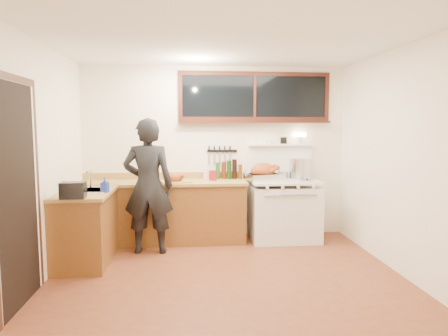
{
  "coord_description": "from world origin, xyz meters",
  "views": [
    {
      "loc": [
        -0.42,
        -4.36,
        1.7
      ],
      "look_at": [
        0.05,
        0.85,
        1.15
      ],
      "focal_mm": 32.0,
      "sensor_mm": 36.0,
      "label": 1
    }
  ],
  "objects": [
    {
      "name": "man",
      "position": [
        -0.95,
        0.97,
        0.9
      ],
      "size": [
        0.68,
        0.46,
        1.81
      ],
      "color": "black",
      "rests_on": "ground"
    },
    {
      "name": "pitcher",
      "position": [
        -0.15,
        1.64,
        0.98
      ],
      "size": [
        0.09,
        0.09,
        0.16
      ],
      "color": "white",
      "rests_on": "counter_back"
    },
    {
      "name": "counter_left",
      "position": [
        -1.7,
        0.62,
        0.45
      ],
      "size": [
        0.64,
        1.09,
        0.9
      ],
      "color": "brown",
      "rests_on": "ground"
    },
    {
      "name": "cutting_board",
      "position": [
        -0.6,
        1.31,
        0.95
      ],
      "size": [
        0.49,
        0.43,
        0.14
      ],
      "color": "#A78442",
      "rests_on": "counter_back"
    },
    {
      "name": "ground_plane",
      "position": [
        0.0,
        0.0,
        -0.01
      ],
      "size": [
        4.0,
        3.5,
        0.02
      ],
      "primitive_type": "cube",
      "color": "brown"
    },
    {
      "name": "roast_turkey",
      "position": [
        0.69,
        1.43,
        1.0
      ],
      "size": [
        0.56,
        0.47,
        0.26
      ],
      "color": "silver",
      "rests_on": "vintage_stove"
    },
    {
      "name": "toaster",
      "position": [
        -1.7,
        0.16,
        0.99
      ],
      "size": [
        0.27,
        0.19,
        0.18
      ],
      "color": "black",
      "rests_on": "counter_left"
    },
    {
      "name": "sink_unit",
      "position": [
        -1.68,
        0.7,
        0.85
      ],
      "size": [
        0.5,
        0.45,
        0.37
      ],
      "color": "white",
      "rests_on": "counter_left"
    },
    {
      "name": "bottle_cluster",
      "position": [
        0.2,
        1.63,
        1.03
      ],
      "size": [
        0.4,
        0.07,
        0.3
      ],
      "color": "black",
      "rests_on": "counter_back"
    },
    {
      "name": "pot_lid",
      "position": [
        1.3,
        1.27,
        0.91
      ],
      "size": [
        0.27,
        0.27,
        0.04
      ],
      "color": "silver",
      "rests_on": "vintage_stove"
    },
    {
      "name": "knife_strip",
      "position": [
        0.08,
        1.73,
        1.31
      ],
      "size": [
        0.46,
        0.03,
        0.28
      ],
      "color": "black",
      "rests_on": "room_shell"
    },
    {
      "name": "counter_back",
      "position": [
        -0.8,
        1.45,
        0.45
      ],
      "size": [
        2.44,
        0.64,
        1.0
      ],
      "color": "brown",
      "rests_on": "ground"
    },
    {
      "name": "coffee_tin",
      "position": [
        -0.06,
        1.47,
        0.98
      ],
      "size": [
        0.11,
        0.09,
        0.15
      ],
      "color": "maroon",
      "rests_on": "counter_back"
    },
    {
      "name": "back_window",
      "position": [
        0.6,
        1.72,
        2.06
      ],
      "size": [
        2.32,
        0.13,
        0.77
      ],
      "color": "black",
      "rests_on": "room_shell"
    },
    {
      "name": "soap_bottle",
      "position": [
        -1.43,
        0.53,
        0.99
      ],
      "size": [
        0.1,
        0.1,
        0.18
      ],
      "color": "#2237AD",
      "rests_on": "counter_left"
    },
    {
      "name": "stockpot",
      "position": [
        1.29,
        1.6,
        1.05
      ],
      "size": [
        0.43,
        0.43,
        0.31
      ],
      "color": "silver",
      "rests_on": "vintage_stove"
    },
    {
      "name": "saucepan",
      "position": [
        1.03,
        1.61,
        0.95
      ],
      "size": [
        0.18,
        0.27,
        0.11
      ],
      "color": "silver",
      "rests_on": "vintage_stove"
    },
    {
      "name": "vintage_stove",
      "position": [
        1.0,
        1.41,
        0.47
      ],
      "size": [
        1.02,
        0.74,
        1.6
      ],
      "color": "white",
      "rests_on": "ground"
    },
    {
      "name": "room_shell",
      "position": [
        0.0,
        0.0,
        1.65
      ],
      "size": [
        4.1,
        3.6,
        2.65
      ],
      "color": "white",
      "rests_on": "ground"
    },
    {
      "name": "left_doorway",
      "position": [
        -1.99,
        -0.55,
        1.09
      ],
      "size": [
        0.02,
        1.04,
        2.17
      ],
      "color": "black",
      "rests_on": "ground"
    }
  ]
}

